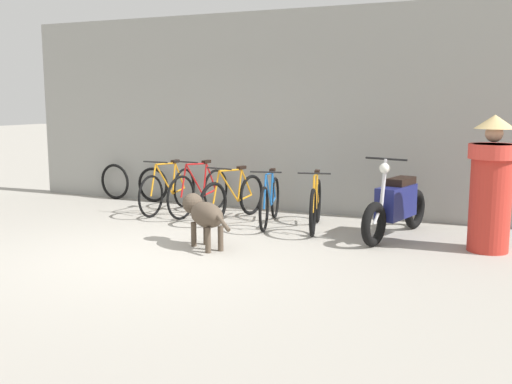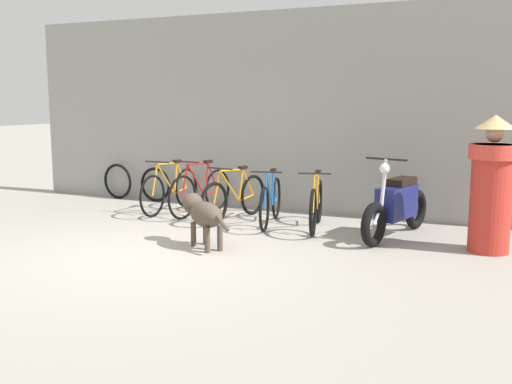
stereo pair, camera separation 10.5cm
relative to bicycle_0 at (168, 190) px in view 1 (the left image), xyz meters
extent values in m
plane|color=#9E998E|center=(1.31, -2.56, -0.37)|extent=(60.00, 60.00, 0.00)
cube|color=gray|center=(1.31, 0.97, 1.30)|extent=(9.39, 0.20, 3.33)
torus|color=black|center=(-0.01, -0.51, -0.03)|extent=(0.05, 0.69, 0.69)
torus|color=black|center=(0.01, 0.51, -0.03)|extent=(0.05, 0.69, 0.69)
cylinder|color=orange|center=(0.00, -0.12, 0.20)|extent=(0.03, 0.51, 0.57)
cylinder|color=orange|center=(0.00, 0.18, 0.18)|extent=(0.03, 0.13, 0.52)
cylinder|color=orange|center=(0.00, -0.07, 0.45)|extent=(0.04, 0.59, 0.06)
cylinder|color=orange|center=(0.00, 0.32, -0.05)|extent=(0.03, 0.39, 0.08)
cylinder|color=orange|center=(0.00, 0.37, 0.21)|extent=(0.03, 0.31, 0.48)
cylinder|color=orange|center=(-0.01, -0.44, 0.22)|extent=(0.03, 0.18, 0.51)
cube|color=black|center=(0.00, 0.23, 0.47)|extent=(0.07, 0.18, 0.05)
cylinder|color=black|center=(0.00, -0.36, 0.51)|extent=(0.46, 0.03, 0.02)
torus|color=black|center=(0.53, -0.48, -0.02)|extent=(0.12, 0.70, 0.70)
torus|color=black|center=(0.65, 0.47, -0.02)|extent=(0.12, 0.70, 0.70)
cylinder|color=red|center=(0.58, -0.11, 0.21)|extent=(0.08, 0.48, 0.58)
cylinder|color=red|center=(0.61, 0.16, 0.19)|extent=(0.04, 0.13, 0.53)
cylinder|color=red|center=(0.58, -0.06, 0.48)|extent=(0.09, 0.55, 0.06)
cylinder|color=red|center=(0.62, 0.30, -0.04)|extent=(0.07, 0.36, 0.08)
cylinder|color=red|center=(0.63, 0.34, 0.22)|extent=(0.06, 0.29, 0.49)
cylinder|color=red|center=(0.54, -0.41, 0.24)|extent=(0.05, 0.17, 0.52)
cube|color=black|center=(0.61, 0.21, 0.49)|extent=(0.09, 0.19, 0.05)
cylinder|color=black|center=(0.55, -0.34, 0.53)|extent=(0.46, 0.08, 0.02)
torus|color=black|center=(1.20, -0.67, -0.04)|extent=(0.16, 0.66, 0.66)
torus|color=black|center=(1.38, 0.34, -0.04)|extent=(0.16, 0.66, 0.66)
cylinder|color=orange|center=(1.27, -0.28, 0.18)|extent=(0.11, 0.51, 0.55)
cylinder|color=orange|center=(1.32, 0.01, 0.16)|extent=(0.05, 0.13, 0.50)
cylinder|color=orange|center=(1.28, -0.23, 0.42)|extent=(0.13, 0.59, 0.06)
cylinder|color=orange|center=(1.34, 0.15, -0.06)|extent=(0.09, 0.39, 0.08)
cylinder|color=orange|center=(1.35, 0.20, 0.18)|extent=(0.08, 0.31, 0.46)
cylinder|color=orange|center=(1.22, -0.60, 0.20)|extent=(0.06, 0.18, 0.49)
cube|color=black|center=(1.33, 0.06, 0.44)|extent=(0.10, 0.19, 0.05)
cylinder|color=black|center=(1.23, -0.52, 0.48)|extent=(0.46, 0.10, 0.02)
torus|color=black|center=(2.06, -0.76, -0.04)|extent=(0.19, 0.65, 0.66)
torus|color=black|center=(1.83, 0.24, -0.04)|extent=(0.19, 0.65, 0.66)
cylinder|color=#1959A5|center=(1.98, -0.37, 0.17)|extent=(0.14, 0.50, 0.54)
cylinder|color=#1959A5|center=(1.91, -0.09, 0.16)|extent=(0.06, 0.13, 0.50)
cylinder|color=#1959A5|center=(1.96, -0.32, 0.42)|extent=(0.16, 0.58, 0.06)
cylinder|color=#1959A5|center=(1.88, 0.05, -0.07)|extent=(0.11, 0.38, 0.08)
cylinder|color=#1959A5|center=(1.87, 0.10, 0.18)|extent=(0.10, 0.30, 0.46)
cylinder|color=#1959A5|center=(2.05, -0.68, 0.20)|extent=(0.07, 0.18, 0.48)
cube|color=black|center=(1.90, -0.04, 0.43)|extent=(0.11, 0.19, 0.05)
cylinder|color=black|center=(2.03, -0.61, 0.48)|extent=(0.45, 0.13, 0.02)
torus|color=black|center=(2.80, -0.77, -0.03)|extent=(0.21, 0.67, 0.67)
torus|color=black|center=(2.57, 0.18, -0.03)|extent=(0.21, 0.67, 0.67)
cylinder|color=orange|center=(2.71, -0.40, 0.19)|extent=(0.14, 0.48, 0.56)
cylinder|color=orange|center=(2.64, -0.13, 0.17)|extent=(0.06, 0.13, 0.51)
cylinder|color=orange|center=(2.70, -0.35, 0.44)|extent=(0.16, 0.56, 0.06)
cylinder|color=orange|center=(2.61, 0.00, -0.06)|extent=(0.12, 0.37, 0.08)
cylinder|color=orange|center=(2.60, 0.05, 0.19)|extent=(0.10, 0.29, 0.47)
cylinder|color=orange|center=(2.78, -0.70, 0.21)|extent=(0.07, 0.18, 0.50)
cube|color=black|center=(2.63, -0.08, 0.45)|extent=(0.11, 0.19, 0.05)
cylinder|color=black|center=(2.77, -0.63, 0.49)|extent=(0.45, 0.13, 0.02)
torus|color=black|center=(3.70, -0.99, -0.08)|extent=(0.25, 0.60, 0.59)
torus|color=black|center=(4.00, 0.33, -0.08)|extent=(0.25, 0.60, 0.59)
cube|color=navy|center=(3.85, -0.33, 0.12)|extent=(0.45, 0.84, 0.44)
cube|color=black|center=(3.88, -0.19, 0.39)|extent=(0.35, 0.55, 0.10)
cylinder|color=silver|center=(3.76, -0.74, 0.43)|extent=(0.08, 0.16, 0.63)
cylinder|color=silver|center=(3.72, -0.89, 0.02)|extent=(0.09, 0.23, 0.23)
cylinder|color=black|center=(3.77, -0.69, 0.74)|extent=(0.57, 0.16, 0.03)
sphere|color=silver|center=(3.76, -0.73, 0.62)|extent=(0.17, 0.17, 0.14)
ellipsoid|color=#4C3F33|center=(1.78, -1.95, 0.07)|extent=(0.71, 0.63, 0.32)
cylinder|color=#4C3F33|center=(1.57, -1.91, -0.21)|extent=(0.10, 0.10, 0.32)
cylinder|color=#4C3F33|center=(1.67, -1.77, -0.21)|extent=(0.10, 0.10, 0.32)
cylinder|color=#4C3F33|center=(1.90, -2.14, -0.21)|extent=(0.10, 0.10, 0.32)
cylinder|color=#4C3F33|center=(2.00, -1.99, -0.21)|extent=(0.10, 0.10, 0.32)
sphere|color=#4C3F33|center=(1.46, -1.73, 0.16)|extent=(0.38, 0.38, 0.27)
ellipsoid|color=#4C3F33|center=(1.36, -1.66, 0.14)|extent=(0.19, 0.17, 0.10)
cylinder|color=#4C3F33|center=(2.14, -2.20, 0.04)|extent=(0.26, 0.20, 0.17)
cylinder|color=#B72D23|center=(5.06, -0.65, 0.30)|extent=(0.62, 0.62, 1.34)
cylinder|color=#D63C32|center=(5.06, -0.65, 0.88)|extent=(0.74, 0.74, 0.18)
sphere|color=tan|center=(5.06, -0.65, 1.10)|extent=(0.27, 0.27, 0.21)
cone|color=tan|center=(5.06, -0.65, 1.24)|extent=(0.61, 0.61, 0.17)
torus|color=black|center=(-0.79, 0.73, -0.05)|extent=(0.64, 0.06, 0.64)
torus|color=black|center=(-1.64, 0.72, -0.03)|extent=(0.67, 0.11, 0.67)
camera|label=1|loc=(5.34, -8.49, 1.51)|focal=42.00mm
camera|label=2|loc=(5.44, -8.45, 1.51)|focal=42.00mm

